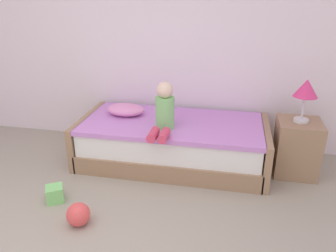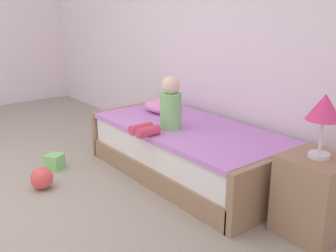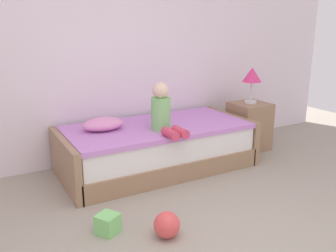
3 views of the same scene
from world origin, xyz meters
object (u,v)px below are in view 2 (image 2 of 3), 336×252
at_px(child_figure, 167,108).
at_px(pillow, 161,106).
at_px(table_lamp, 324,110).
at_px(toy_block, 55,162).
at_px(nightstand, 314,196).
at_px(toy_ball, 42,178).
at_px(bed, 188,151).

height_order(child_figure, pillow, child_figure).
xyz_separation_m(table_lamp, toy_block, (-2.30, -1.01, -0.86)).
bearing_deg(table_lamp, pillow, 177.78).
distance_m(nightstand, child_figure, 1.48).
distance_m(child_figure, pillow, 0.64).
bearing_deg(table_lamp, nightstand, 0.00).
relative_size(nightstand, toy_block, 3.89).
distance_m(nightstand, toy_block, 2.52).
relative_size(table_lamp, child_figure, 0.88).
bearing_deg(pillow, table_lamp, -2.22).
height_order(toy_ball, toy_block, toy_ball).
height_order(bed, table_lamp, table_lamp).
distance_m(nightstand, table_lamp, 0.64).
bearing_deg(bed, table_lamp, 1.07).
xyz_separation_m(nightstand, pillow, (-1.93, 0.07, 0.26)).
bearing_deg(nightstand, pillow, 177.78).
distance_m(bed, nightstand, 1.35).
bearing_deg(toy_ball, nightstand, 33.75).
bearing_deg(nightstand, table_lamp, 0.00).
bearing_deg(toy_block, child_figure, 40.22).
distance_m(bed, toy_block, 1.38).
distance_m(toy_ball, toy_block, 0.46).
bearing_deg(table_lamp, bed, -178.93).
bearing_deg(child_figure, toy_block, -139.78).
xyz_separation_m(nightstand, toy_ball, (-1.92, -1.29, -0.20)).
xyz_separation_m(table_lamp, toy_ball, (-1.92, -1.29, -0.83)).
bearing_deg(bed, child_figure, -101.76).
distance_m(pillow, toy_block, 1.25).
height_order(pillow, toy_ball, pillow).
bearing_deg(child_figure, toy_ball, -117.06).
height_order(nightstand, toy_ball, nightstand).
height_order(pillow, toy_block, pillow).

